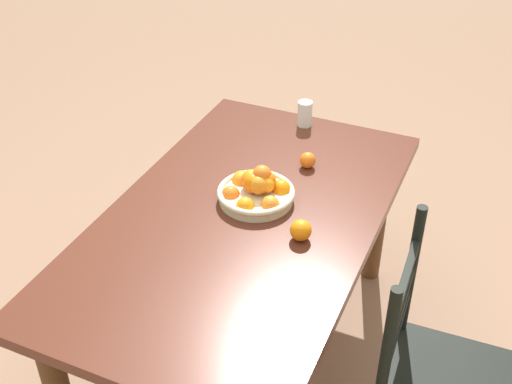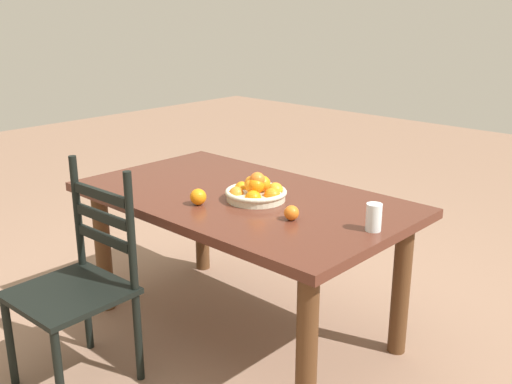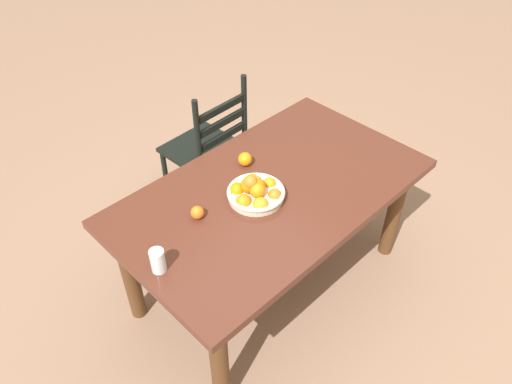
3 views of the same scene
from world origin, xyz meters
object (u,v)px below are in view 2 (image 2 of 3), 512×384
object	(u,v)px
chair_near_window	(79,285)
fruit_bowl	(257,191)
orange_loose_0	(292,213)
drinking_glass	(374,217)
dining_table	(241,215)
orange_loose_1	(198,197)

from	to	relation	value
chair_near_window	fruit_bowl	world-z (taller)	chair_near_window
chair_near_window	fruit_bowl	bearing A→B (deg)	64.67
orange_loose_0	drinking_glass	xyz separation A→B (m)	(-0.33, -0.14, 0.03)
orange_loose_0	drinking_glass	size ratio (longest dim) A/B	0.56
dining_table	chair_near_window	bearing A→B (deg)	74.48
chair_near_window	drinking_glass	world-z (taller)	chair_near_window
fruit_bowl	orange_loose_1	bearing A→B (deg)	56.73
dining_table	drinking_glass	world-z (taller)	drinking_glass
chair_near_window	orange_loose_1	world-z (taller)	chair_near_window
dining_table	fruit_bowl	distance (m)	0.19
orange_loose_1	fruit_bowl	bearing A→B (deg)	-123.27
dining_table	drinking_glass	size ratio (longest dim) A/B	14.19
fruit_bowl	orange_loose_1	world-z (taller)	fruit_bowl
dining_table	chair_near_window	size ratio (longest dim) A/B	1.68
fruit_bowl	chair_near_window	bearing A→B (deg)	66.97
orange_loose_1	orange_loose_0	bearing A→B (deg)	-162.98
dining_table	drinking_glass	xyz separation A→B (m)	(-0.74, -0.03, 0.17)
dining_table	drinking_glass	distance (m)	0.76
orange_loose_1	chair_near_window	bearing A→B (deg)	71.96
fruit_bowl	drinking_glass	bearing A→B (deg)	-176.65
chair_near_window	fruit_bowl	xyz separation A→B (m)	(-0.34, -0.79, 0.32)
drinking_glass	orange_loose_0	bearing A→B (deg)	22.25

